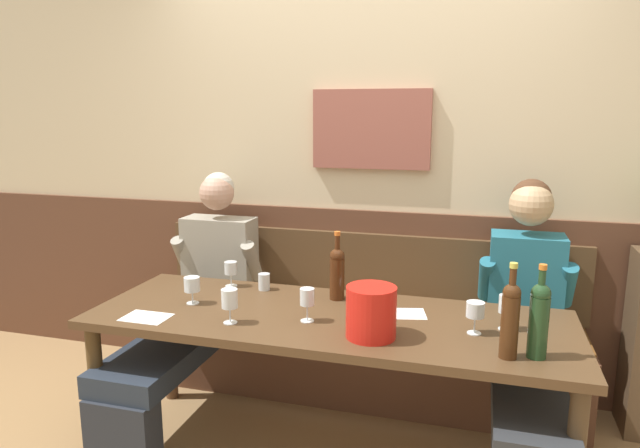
# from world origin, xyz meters

# --- Properties ---
(room_wall_back) EXTENTS (6.80, 0.12, 2.80)m
(room_wall_back) POSITION_xyz_m (0.00, 1.09, 1.40)
(room_wall_back) COLOR beige
(room_wall_back) RESTS_ON ground
(wood_wainscot_panel) EXTENTS (6.80, 0.03, 1.07)m
(wood_wainscot_panel) POSITION_xyz_m (0.00, 1.04, 0.54)
(wood_wainscot_panel) COLOR brown
(wood_wainscot_panel) RESTS_ON ground
(wall_bench) EXTENTS (2.51, 0.42, 0.94)m
(wall_bench) POSITION_xyz_m (0.00, 0.83, 0.28)
(wall_bench) COLOR brown
(wall_bench) RESTS_ON ground
(dining_table) EXTENTS (2.21, 0.78, 0.73)m
(dining_table) POSITION_xyz_m (0.00, 0.16, 0.65)
(dining_table) COLOR #4F3621
(dining_table) RESTS_ON ground
(person_center_left_seat) EXTENTS (0.53, 1.22, 1.30)m
(person_center_left_seat) POSITION_xyz_m (-0.86, 0.47, 0.62)
(person_center_left_seat) COLOR #252932
(person_center_left_seat) RESTS_ON ground
(person_left_seat) EXTENTS (0.47, 1.22, 1.32)m
(person_left_seat) POSITION_xyz_m (0.90, 0.51, 0.66)
(person_left_seat) COLOR #25272D
(person_left_seat) RESTS_ON ground
(ice_bucket) EXTENTS (0.21, 0.21, 0.22)m
(ice_bucket) POSITION_xyz_m (0.24, -0.03, 0.84)
(ice_bucket) COLOR red
(ice_bucket) RESTS_ON dining_table
(wine_bottle_green_tall) EXTENTS (0.07, 0.07, 0.37)m
(wine_bottle_green_tall) POSITION_xyz_m (0.89, -0.05, 0.89)
(wine_bottle_green_tall) COLOR #204022
(wine_bottle_green_tall) RESTS_ON dining_table
(wine_bottle_amber_mid) EXTENTS (0.07, 0.07, 0.35)m
(wine_bottle_amber_mid) POSITION_xyz_m (-0.02, 0.40, 0.87)
(wine_bottle_amber_mid) COLOR #46230F
(wine_bottle_amber_mid) RESTS_ON dining_table
(wine_bottle_clear_water) EXTENTS (0.07, 0.07, 0.37)m
(wine_bottle_clear_water) POSITION_xyz_m (0.78, -0.08, 0.89)
(wine_bottle_clear_water) COLOR #432511
(wine_bottle_clear_water) RESTS_ON dining_table
(wine_glass_by_bottle) EXTENTS (0.08, 0.08, 0.14)m
(wine_glass_by_bottle) POSITION_xyz_m (0.65, 0.13, 0.83)
(wine_glass_by_bottle) COLOR silver
(wine_glass_by_bottle) RESTS_ON dining_table
(wine_glass_right_end) EXTENTS (0.07, 0.07, 0.14)m
(wine_glass_right_end) POSITION_xyz_m (-0.62, 0.45, 0.82)
(wine_glass_right_end) COLOR silver
(wine_glass_right_end) RESTS_ON dining_table
(wine_glass_mid_right) EXTENTS (0.07, 0.07, 0.16)m
(wine_glass_mid_right) POSITION_xyz_m (-0.39, -0.05, 0.83)
(wine_glass_mid_right) COLOR silver
(wine_glass_mid_right) RESTS_ON dining_table
(wine_glass_center_front) EXTENTS (0.07, 0.07, 0.15)m
(wine_glass_center_front) POSITION_xyz_m (0.78, 0.21, 0.83)
(wine_glass_center_front) COLOR silver
(wine_glass_center_front) RESTS_ON dining_table
(wine_glass_left_end) EXTENTS (0.07, 0.07, 0.15)m
(wine_glass_left_end) POSITION_xyz_m (-0.07, 0.07, 0.84)
(wine_glass_left_end) COLOR silver
(wine_glass_left_end) RESTS_ON dining_table
(wine_glass_near_bucket) EXTENTS (0.08, 0.08, 0.13)m
(wine_glass_near_bucket) POSITION_xyz_m (-0.68, 0.14, 0.82)
(wine_glass_near_bucket) COLOR silver
(wine_glass_near_bucket) RESTS_ON dining_table
(water_tumbler_center) EXTENTS (0.06, 0.06, 0.09)m
(water_tumbler_center) POSITION_xyz_m (-0.42, 0.44, 0.77)
(water_tumbler_center) COLOR silver
(water_tumbler_center) RESTS_ON dining_table
(tasting_sheet_left_guest) EXTENTS (0.21, 0.15, 0.00)m
(tasting_sheet_left_guest) POSITION_xyz_m (-0.79, -0.09, 0.73)
(tasting_sheet_left_guest) COLOR white
(tasting_sheet_left_guest) RESTS_ON dining_table
(tasting_sheet_right_guest) EXTENTS (0.24, 0.20, 0.00)m
(tasting_sheet_right_guest) POSITION_xyz_m (0.33, 0.28, 0.73)
(tasting_sheet_right_guest) COLOR white
(tasting_sheet_right_guest) RESTS_ON dining_table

